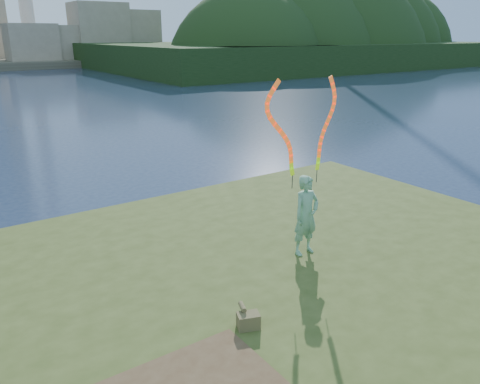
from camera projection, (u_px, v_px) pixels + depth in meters
ground at (209, 312)px, 9.68m from camera, size 320.00×320.00×0.00m
grassy_knoll at (279, 359)px, 7.78m from camera, size 20.00×18.00×0.80m
wooded_hill at (316, 64)px, 88.41m from camera, size 78.00×50.00×63.00m
woman_with_ribbons at (306, 194)px, 10.10m from camera, size 2.12×0.45×4.17m
canvas_bag at (248, 320)px, 7.79m from camera, size 0.43×0.49×0.35m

